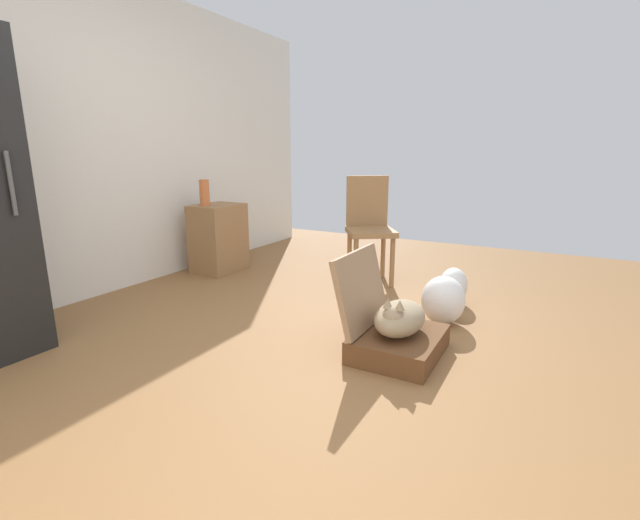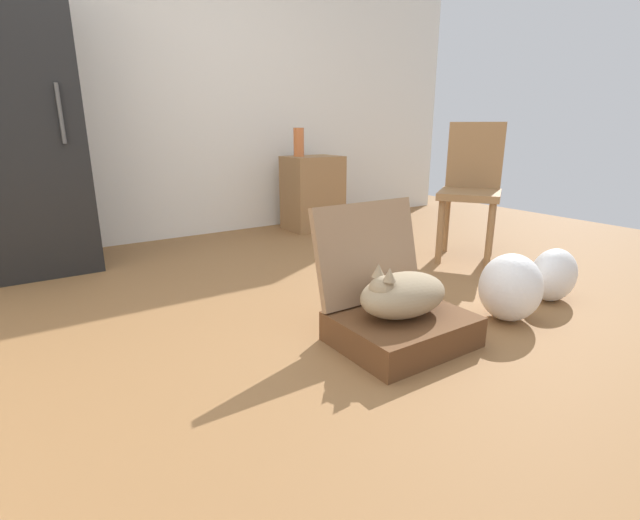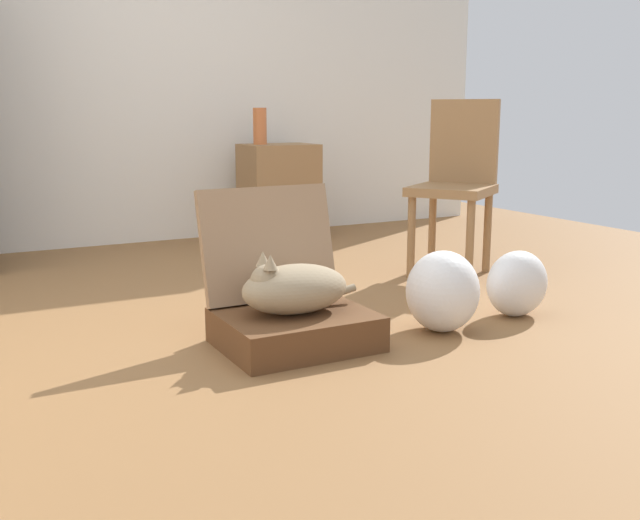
% 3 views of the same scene
% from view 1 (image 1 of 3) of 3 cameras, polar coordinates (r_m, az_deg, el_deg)
% --- Properties ---
extents(ground_plane, '(7.68, 7.68, 0.00)m').
position_cam_1_polar(ground_plane, '(2.69, -0.65, -12.48)').
color(ground_plane, olive).
rests_on(ground_plane, ground).
extents(wall_back, '(6.40, 0.15, 2.60)m').
position_cam_1_polar(wall_back, '(4.04, -30.69, 13.44)').
color(wall_back, silver).
rests_on(wall_back, ground).
extents(suitcase_base, '(0.58, 0.48, 0.14)m').
position_cam_1_polar(suitcase_base, '(2.74, 10.15, -10.63)').
color(suitcase_base, brown).
rests_on(suitcase_base, ground).
extents(suitcase_lid, '(0.58, 0.15, 0.47)m').
position_cam_1_polar(suitcase_lid, '(2.71, 5.36, -3.81)').
color(suitcase_lid, '#9B7756').
rests_on(suitcase_lid, suitcase_base).
extents(cat, '(0.51, 0.28, 0.25)m').
position_cam_1_polar(cat, '(2.66, 10.22, -7.37)').
color(cat, '#998466').
rests_on(cat, suitcase_base).
extents(plastic_bag_white, '(0.31, 0.30, 0.35)m').
position_cam_1_polar(plastic_bag_white, '(3.25, 15.65, -5.01)').
color(plastic_bag_white, white).
rests_on(plastic_bag_white, ground).
extents(plastic_bag_clear, '(0.30, 0.22, 0.30)m').
position_cam_1_polar(plastic_bag_clear, '(3.68, 16.82, -3.29)').
color(plastic_bag_clear, white).
rests_on(plastic_bag_clear, ground).
extents(side_table, '(0.51, 0.38, 0.68)m').
position_cam_1_polar(side_table, '(4.62, -13.00, 2.79)').
color(side_table, olive).
rests_on(side_table, ground).
extents(vase_tall, '(0.10, 0.10, 0.25)m').
position_cam_1_polar(vase_tall, '(4.48, -14.73, 8.43)').
color(vase_tall, '#CC6B38').
rests_on(vase_tall, side_table).
extents(chair, '(0.60, 0.59, 0.98)m').
position_cam_1_polar(chair, '(4.14, 6.39, 4.54)').
color(chair, olive).
rests_on(chair, ground).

